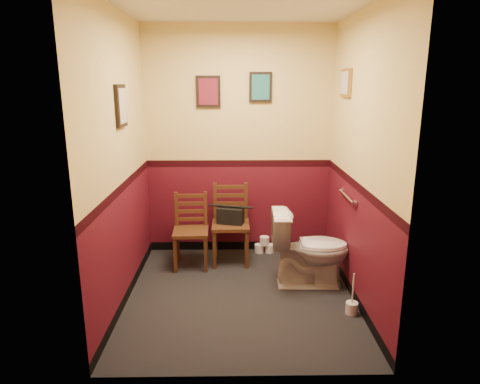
{
  "coord_description": "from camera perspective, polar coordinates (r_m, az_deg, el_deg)",
  "views": [
    {
      "loc": [
        -0.06,
        -3.86,
        2.06
      ],
      "look_at": [
        0.0,
        0.25,
        1.0
      ],
      "focal_mm": 32.0,
      "sensor_mm": 36.0,
      "label": 1
    }
  ],
  "objects": [
    {
      "name": "wall_right",
      "position": [
        4.09,
        15.69,
        3.93
      ],
      "size": [
        0.0,
        2.4,
        2.7
      ],
      "primitive_type": "cube",
      "rotation": [
        1.57,
        0.0,
        -1.57
      ],
      "color": "#4E0E1B",
      "rests_on": "ground"
    },
    {
      "name": "grab_bar",
      "position": [
        4.4,
        14.06,
        -0.58
      ],
      "size": [
        0.05,
        0.56,
        0.06
      ],
      "color": "silver",
      "rests_on": "wall_right"
    },
    {
      "name": "tp_stack",
      "position": [
        5.35,
        3.26,
        -7.18
      ],
      "size": [
        0.24,
        0.13,
        0.21
      ],
      "color": "silver",
      "rests_on": "floor"
    },
    {
      "name": "framed_print_back_b",
      "position": [
        5.05,
        2.76,
        13.79
      ],
      "size": [
        0.26,
        0.04,
        0.34
      ],
      "color": "black",
      "rests_on": "wall_back"
    },
    {
      "name": "chair_left",
      "position": [
        4.91,
        -6.56,
        -5.11
      ],
      "size": [
        0.41,
        0.41,
        0.84
      ],
      "rotation": [
        0.0,
        0.0,
        0.04
      ],
      "color": "#553119",
      "rests_on": "floor"
    },
    {
      "name": "chair_right",
      "position": [
        4.99,
        -1.26,
        -4.25
      ],
      "size": [
        0.43,
        0.43,
        0.91
      ],
      "rotation": [
        0.0,
        0.0,
        0.01
      ],
      "color": "#553119",
      "rests_on": "floor"
    },
    {
      "name": "toilet_brush",
      "position": [
        4.17,
        14.68,
        -14.64
      ],
      "size": [
        0.11,
        0.11,
        0.4
      ],
      "color": "silver",
      "rests_on": "floor"
    },
    {
      "name": "wall_front",
      "position": [
        2.75,
        0.46,
        -0.52
      ],
      "size": [
        2.2,
        0.0,
        2.7
      ],
      "primitive_type": "cube",
      "rotation": [
        -1.57,
        0.0,
        0.0
      ],
      "color": "#4E0E1B",
      "rests_on": "ground"
    },
    {
      "name": "floor",
      "position": [
        4.37,
        0.05,
        -13.63
      ],
      "size": [
        2.2,
        2.4,
        0.0
      ],
      "primitive_type": "cube",
      "color": "black",
      "rests_on": "ground"
    },
    {
      "name": "ceiling",
      "position": [
        3.91,
        0.06,
        23.89
      ],
      "size": [
        2.2,
        2.4,
        0.0
      ],
      "primitive_type": "cube",
      "rotation": [
        3.14,
        0.0,
        0.0
      ],
      "color": "silver",
      "rests_on": "ground"
    },
    {
      "name": "framed_print_left",
      "position": [
        4.09,
        -15.56,
        11.01
      ],
      "size": [
        0.04,
        0.3,
        0.38
      ],
      "color": "black",
      "rests_on": "wall_left"
    },
    {
      "name": "handbag",
      "position": [
        4.92,
        -1.27,
        -3.15
      ],
      "size": [
        0.32,
        0.22,
        0.22
      ],
      "rotation": [
        0.0,
        0.0,
        -0.26
      ],
      "color": "black",
      "rests_on": "chair_right"
    },
    {
      "name": "framed_print_back_a",
      "position": [
        5.04,
        -4.25,
        13.2
      ],
      "size": [
        0.28,
        0.04,
        0.36
      ],
      "color": "black",
      "rests_on": "wall_back"
    },
    {
      "name": "toilet",
      "position": [
        4.49,
        9.3,
        -7.51
      ],
      "size": [
        0.81,
        0.47,
        0.79
      ],
      "primitive_type": "imported",
      "rotation": [
        0.0,
        0.0,
        1.55
      ],
      "color": "white",
      "rests_on": "floor"
    },
    {
      "name": "framed_print_right",
      "position": [
        4.6,
        13.92,
        13.94
      ],
      "size": [
        0.04,
        0.34,
        0.28
      ],
      "color": "olive",
      "rests_on": "wall_right"
    },
    {
      "name": "wall_back",
      "position": [
        5.11,
        -0.16,
        6.49
      ],
      "size": [
        2.2,
        0.0,
        2.7
      ],
      "primitive_type": "cube",
      "rotation": [
        1.57,
        0.0,
        0.0
      ],
      "color": "#4E0E1B",
      "rests_on": "ground"
    },
    {
      "name": "wall_left",
      "position": [
        4.06,
        -15.71,
        3.84
      ],
      "size": [
        0.0,
        2.4,
        2.7
      ],
      "primitive_type": "cube",
      "rotation": [
        1.57,
        0.0,
        1.57
      ],
      "color": "#4E0E1B",
      "rests_on": "ground"
    }
  ]
}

